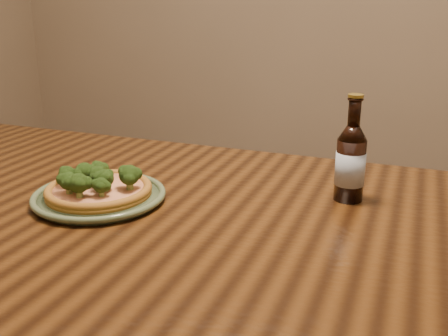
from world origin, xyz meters
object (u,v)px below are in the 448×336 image
(table, at_px, (128,243))
(beer_bottle, at_px, (351,162))
(plate, at_px, (99,196))
(pizza, at_px, (98,187))

(table, distance_m, beer_bottle, 0.49)
(plate, distance_m, beer_bottle, 0.52)
(table, bearing_deg, beer_bottle, 22.80)
(table, bearing_deg, plate, -168.59)
(plate, height_order, pizza, pizza)
(pizza, bearing_deg, plate, 80.61)
(plate, bearing_deg, pizza, -99.39)
(pizza, height_order, beer_bottle, beer_bottle)
(beer_bottle, bearing_deg, table, -160.27)
(plate, relative_size, beer_bottle, 1.24)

